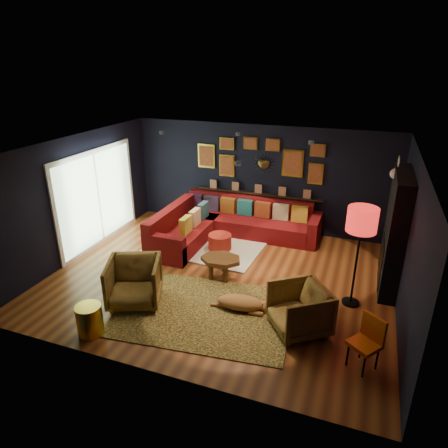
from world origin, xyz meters
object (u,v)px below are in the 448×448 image
(armchair_left, at_px, (134,280))
(orange_chair, at_px, (368,338))
(armchair_right, at_px, (300,307))
(floor_lamp, at_px, (362,224))
(dog, at_px, (240,300))
(gold_stool, at_px, (90,320))
(sectional, at_px, (223,225))
(pouf, at_px, (220,242))
(coffee_table, at_px, (221,261))

(armchair_left, distance_m, orange_chair, 3.90)
(armchair_right, xyz_separation_m, floor_lamp, (0.75, 1.07, 1.12))
(armchair_right, distance_m, dog, 1.09)
(gold_stool, distance_m, floor_lamp, 4.63)
(sectional, bearing_deg, armchair_right, -51.02)
(floor_lamp, distance_m, dog, 2.40)
(floor_lamp, bearing_deg, pouf, 157.96)
(coffee_table, height_order, orange_chair, orange_chair)
(gold_stool, height_order, dog, gold_stool)
(sectional, distance_m, armchair_right, 3.77)
(pouf, xyz_separation_m, armchair_right, (2.20, -2.26, 0.22))
(sectional, bearing_deg, coffee_table, -71.02)
(pouf, distance_m, floor_lamp, 3.45)
(pouf, xyz_separation_m, dog, (1.16, -2.06, -0.01))
(sectional, distance_m, armchair_left, 3.20)
(dog, bearing_deg, pouf, 113.23)
(armchair_right, relative_size, floor_lamp, 0.47)
(armchair_right, bearing_deg, floor_lamp, 109.18)
(pouf, xyz_separation_m, orange_chair, (3.24, -2.74, 0.26))
(armchair_right, height_order, orange_chair, armchair_right)
(sectional, xyz_separation_m, floor_lamp, (3.11, -1.86, 1.22))
(sectional, xyz_separation_m, gold_stool, (-0.69, -4.16, -0.07))
(pouf, distance_m, dog, 2.36)
(sectional, distance_m, floor_lamp, 3.83)
(armchair_right, distance_m, floor_lamp, 1.71)
(armchair_left, height_order, dog, armchair_left)
(armchair_left, relative_size, orange_chair, 1.15)
(sectional, distance_m, dog, 3.03)
(gold_stool, height_order, floor_lamp, floor_lamp)
(armchair_right, xyz_separation_m, gold_stool, (-3.06, -1.23, -0.17))
(orange_chair, bearing_deg, coffee_table, -173.11)
(orange_chair, bearing_deg, armchair_left, -146.93)
(pouf, xyz_separation_m, floor_lamp, (2.95, -1.19, 1.33))
(armchair_left, xyz_separation_m, gold_stool, (-0.20, -1.00, -0.20))
(gold_stool, bearing_deg, orange_chair, 10.44)
(sectional, height_order, orange_chair, sectional)
(coffee_table, relative_size, pouf, 1.64)
(pouf, relative_size, dog, 0.47)
(pouf, distance_m, orange_chair, 4.25)
(coffee_table, height_order, armchair_right, armchair_right)
(gold_stool, bearing_deg, sectional, 80.58)
(dog, bearing_deg, armchair_right, -17.10)
(coffee_table, xyz_separation_m, pouf, (-0.46, 1.15, -0.16))
(sectional, height_order, floor_lamp, floor_lamp)
(armchair_left, xyz_separation_m, dog, (1.82, 0.43, -0.26))
(pouf, bearing_deg, floor_lamp, -22.04)
(armchair_right, height_order, floor_lamp, floor_lamp)
(gold_stool, distance_m, dog, 2.48)
(armchair_left, relative_size, gold_stool, 1.80)
(coffee_table, relative_size, dog, 0.77)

